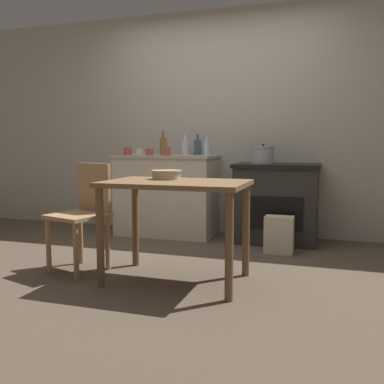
{
  "coord_description": "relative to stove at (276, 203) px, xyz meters",
  "views": [
    {
      "loc": [
        1.22,
        -3.27,
        1.03
      ],
      "look_at": [
        0.0,
        0.48,
        0.59
      ],
      "focal_mm": 40.0,
      "sensor_mm": 36.0,
      "label": 1
    }
  ],
  "objects": [
    {
      "name": "wall_back",
      "position": [
        -0.68,
        0.32,
        0.86
      ],
      "size": [
        8.0,
        0.07,
        2.55
      ],
      "color": "#B2AD9E",
      "rests_on": "ground_plane"
    },
    {
      "name": "work_table",
      "position": [
        -0.56,
        -1.57,
        0.22
      ],
      "size": [
        1.05,
        0.68,
        0.76
      ],
      "color": "brown",
      "rests_on": "ground_plane"
    },
    {
      "name": "cup_mid_right",
      "position": [
        -1.55,
        -0.06,
        0.53
      ],
      "size": [
        0.09,
        0.09,
        0.08
      ],
      "primitive_type": "cylinder",
      "color": "silver",
      "rests_on": "counter_cabinet"
    },
    {
      "name": "bottle_far_left",
      "position": [
        -0.93,
        0.16,
        0.59
      ],
      "size": [
        0.08,
        0.08,
        0.24
      ],
      "color": "#3D5675",
      "rests_on": "counter_cabinet"
    },
    {
      "name": "cup_center",
      "position": [
        -1.43,
        -0.05,
        0.53
      ],
      "size": [
        0.09,
        0.09,
        0.08
      ],
      "primitive_type": "cylinder",
      "color": "#B74C42",
      "rests_on": "counter_cabinet"
    },
    {
      "name": "cup_right",
      "position": [
        -1.17,
        -0.19,
        0.54
      ],
      "size": [
        0.07,
        0.07,
        0.09
      ],
      "primitive_type": "cylinder",
      "color": "#B74C42",
      "rests_on": "counter_cabinet"
    },
    {
      "name": "stove",
      "position": [
        0.0,
        0.0,
        0.0
      ],
      "size": [
        0.88,
        0.6,
        0.83
      ],
      "color": "#2D2B28",
      "rests_on": "ground_plane"
    },
    {
      "name": "mixing_bowl_large",
      "position": [
        -0.68,
        -1.44,
        0.38
      ],
      "size": [
        0.24,
        0.24,
        0.07
      ],
      "color": "tan",
      "rests_on": "work_table"
    },
    {
      "name": "bottle_center_left",
      "position": [
        -1.3,
        0.04,
        0.6
      ],
      "size": [
        0.08,
        0.08,
        0.27
      ],
      "color": "olive",
      "rests_on": "counter_cabinet"
    },
    {
      "name": "flour_sack",
      "position": [
        0.09,
        -0.48,
        -0.24
      ],
      "size": [
        0.27,
        0.19,
        0.35
      ],
      "primitive_type": "cube",
      "color": "beige",
      "rests_on": "ground_plane"
    },
    {
      "name": "bottle_mid_left",
      "position": [
        -0.81,
        0.15,
        0.58
      ],
      "size": [
        0.07,
        0.07,
        0.21
      ],
      "color": "silver",
      "rests_on": "counter_cabinet"
    },
    {
      "name": "ground_plane",
      "position": [
        -0.68,
        -1.27,
        -0.42
      ],
      "size": [
        14.0,
        14.0,
        0.0
      ],
      "primitive_type": "plane",
      "color": "brown"
    },
    {
      "name": "chair",
      "position": [
        -1.38,
        -1.52,
        0.06
      ],
      "size": [
        0.5,
        0.5,
        0.88
      ],
      "rotation": [
        0.0,
        0.0,
        -0.29
      ],
      "color": "#A87F56",
      "rests_on": "ground_plane"
    },
    {
      "name": "bottle_left",
      "position": [
        -1.06,
        0.11,
        0.59
      ],
      "size": [
        0.08,
        0.08,
        0.24
      ],
      "color": "silver",
      "rests_on": "counter_cabinet"
    },
    {
      "name": "cup_center_right",
      "position": [
        -1.67,
        -0.12,
        0.54
      ],
      "size": [
        0.09,
        0.09,
        0.09
      ],
      "primitive_type": "cylinder",
      "color": "#B74C42",
      "rests_on": "counter_cabinet"
    },
    {
      "name": "stock_pot",
      "position": [
        -0.15,
        -0.02,
        0.51
      ],
      "size": [
        0.24,
        0.24,
        0.21
      ],
      "color": "#A8A8AD",
      "rests_on": "stove"
    },
    {
      "name": "counter_cabinet",
      "position": [
        -1.24,
        -0.0,
        0.04
      ],
      "size": [
        1.13,
        0.6,
        0.91
      ],
      "color": "beige",
      "rests_on": "ground_plane"
    }
  ]
}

